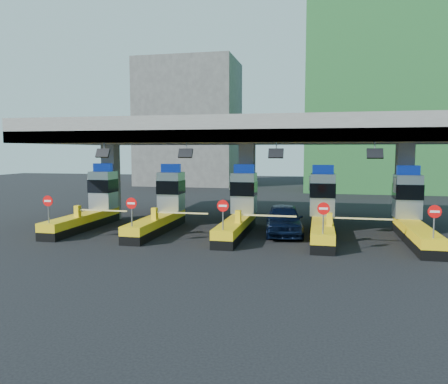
# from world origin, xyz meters

# --- Properties ---
(ground) EXTENTS (120.00, 120.00, 0.00)m
(ground) POSITION_xyz_m (0.00, 0.00, 0.00)
(ground) COLOR black
(ground) RESTS_ON ground
(toll_canopy) EXTENTS (28.00, 12.09, 7.00)m
(toll_canopy) POSITION_xyz_m (0.00, 2.87, 6.13)
(toll_canopy) COLOR slate
(toll_canopy) RESTS_ON ground
(toll_lane_far_left) EXTENTS (4.43, 8.00, 4.16)m
(toll_lane_far_left) POSITION_xyz_m (-10.00, 0.28, 1.40)
(toll_lane_far_left) COLOR black
(toll_lane_far_left) RESTS_ON ground
(toll_lane_left) EXTENTS (4.43, 8.00, 4.16)m
(toll_lane_left) POSITION_xyz_m (-5.00, 0.28, 1.40)
(toll_lane_left) COLOR black
(toll_lane_left) RESTS_ON ground
(toll_lane_center) EXTENTS (4.43, 8.00, 4.16)m
(toll_lane_center) POSITION_xyz_m (0.00, 0.28, 1.40)
(toll_lane_center) COLOR black
(toll_lane_center) RESTS_ON ground
(toll_lane_right) EXTENTS (4.43, 8.00, 4.16)m
(toll_lane_right) POSITION_xyz_m (5.00, 0.28, 1.40)
(toll_lane_right) COLOR black
(toll_lane_right) RESTS_ON ground
(toll_lane_far_right) EXTENTS (4.43, 8.00, 4.16)m
(toll_lane_far_right) POSITION_xyz_m (10.00, 0.28, 1.40)
(toll_lane_far_right) COLOR black
(toll_lane_far_right) RESTS_ON ground
(bg_building_scaffold) EXTENTS (18.00, 12.00, 28.00)m
(bg_building_scaffold) POSITION_xyz_m (12.00, 32.00, 14.00)
(bg_building_scaffold) COLOR #1E5926
(bg_building_scaffold) RESTS_ON ground
(bg_building_concrete) EXTENTS (14.00, 10.00, 18.00)m
(bg_building_concrete) POSITION_xyz_m (-14.00, 36.00, 9.00)
(bg_building_concrete) COLOR #4C4C49
(bg_building_concrete) RESTS_ON ground
(van) EXTENTS (2.72, 5.53, 1.82)m
(van) POSITION_xyz_m (2.75, 0.07, 0.91)
(van) COLOR black
(van) RESTS_ON ground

